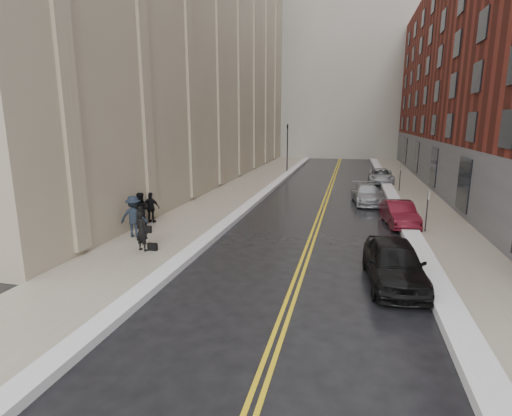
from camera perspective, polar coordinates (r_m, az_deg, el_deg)
The scene contains 19 objects.
ground at distance 14.39m, azimuth -4.51°, elevation -10.34°, with size 160.00×160.00×0.00m, color black.
sidewalk_left at distance 30.39m, azimuth -3.32°, elevation 1.98°, with size 4.00×64.00×0.15m, color gray.
sidewalk_right at distance 29.53m, azimuth 22.65°, elevation 0.73°, with size 3.00×64.00×0.15m, color gray.
lane_stripe_a at distance 29.20m, azimuth 9.73°, elevation 1.25°, with size 0.12×64.00×0.01m, color gold.
lane_stripe_b at distance 29.18m, azimuth 10.20°, elevation 1.23°, with size 0.12×64.00×0.01m, color gold.
snow_ridge_left at distance 29.80m, azimuth 0.92°, elevation 1.91°, with size 0.70×60.80×0.26m, color white.
snow_ridge_right at distance 29.27m, azimuth 19.09°, elevation 1.06°, with size 0.85×60.80×0.30m, color white.
tower_far_right at distance 80.91m, azimuth 22.03°, elevation 23.27°, with size 22.00×18.00×44.00m, color slate.
traffic_signal at distance 43.21m, azimuth 4.51°, elevation 9.07°, with size 0.18×0.15×5.20m.
parking_sign_near at distance 21.36m, azimuth 23.26°, elevation 0.04°, with size 0.06×0.35×2.23m.
parking_sign_far at distance 33.09m, azimuth 19.90°, elevation 4.36°, with size 0.06×0.35×2.23m.
car_black at distance 14.61m, azimuth 19.14°, elevation -7.40°, with size 1.83×4.54×1.55m, color black.
car_maroon at distance 22.80m, azimuth 19.78°, elevation -0.75°, with size 1.39×3.97×1.31m, color #480D16.
car_silver_near at distance 28.30m, azimuth 15.57°, elevation 1.95°, with size 1.81×4.46×1.29m, color #93959A.
car_silver_far at distance 37.96m, azimuth 17.39°, elevation 4.39°, with size 2.14×4.64×1.29m, color #A3A7AB.
pedestrian_main at distance 17.46m, azimuth -16.01°, elevation -3.10°, with size 0.64×0.42×1.76m, color black.
pedestrian_a at distance 21.15m, azimuth -16.24°, elevation -0.33°, with size 0.90×0.70×1.85m, color black.
pedestrian_b at distance 19.61m, azimuth -17.07°, elevation -1.18°, with size 1.27×0.73×1.97m, color black.
pedestrian_c at distance 22.17m, azimuth -14.74°, elevation 0.06°, with size 0.97×0.40×1.65m, color black.
Camera 1 is at (4.17, -12.61, 5.55)m, focal length 28.00 mm.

